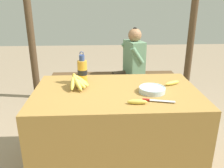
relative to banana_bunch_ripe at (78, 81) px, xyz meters
The scene contains 13 objects.
ground_plane 0.90m from the banana_bunch_ripe, 12.97° to the right, with size 12.00×12.00×0.00m, color gray.
market_counter 0.56m from the banana_bunch_ripe, 12.97° to the right, with size 1.40×0.87×0.77m.
banana_bunch_ripe is the anchor object (origin of this frame).
serving_bowl 0.64m from the banana_bunch_ripe, 11.73° to the right, with size 0.22×0.22×0.05m.
water_bottle 0.13m from the banana_bunch_ripe, 74.47° to the left, with size 0.09×0.09×0.30m.
loose_banana_front 0.59m from the banana_bunch_ripe, 37.47° to the right, with size 0.15×0.05×0.04m.
loose_banana_side 0.84m from the banana_bunch_ripe, ahead, with size 0.16×0.10×0.04m.
knife 0.68m from the banana_bunch_ripe, 28.02° to the right, with size 0.24×0.08×0.02m.
wooden_bench 1.46m from the banana_bunch_ripe, 73.70° to the left, with size 1.79×0.32×0.45m.
seated_vendor 1.44m from the banana_bunch_ripe, 63.87° to the left, with size 0.46×0.43×1.13m.
banana_bunch_green 1.38m from the banana_bunch_ripe, 93.27° to the left, with size 0.14×0.24×0.11m.
support_post_near 1.91m from the banana_bunch_ripe, 116.50° to the left, with size 0.10×0.10×2.78m.
support_post_far 2.35m from the banana_bunch_ripe, 45.71° to the left, with size 0.10×0.10×2.78m.
Camera 1 is at (-0.13, -1.86, 1.52)m, focal length 38.00 mm.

